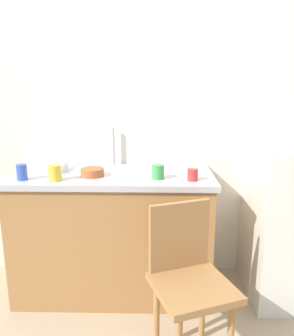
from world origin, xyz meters
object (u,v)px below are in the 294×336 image
at_px(chair, 188,277).
at_px(cup_yellow, 55,173).
at_px(cup_blue, 22,172).
at_px(refrigerator, 289,223).
at_px(cup_green, 158,172).
at_px(cup_red, 193,175).
at_px(terracotta_bowl, 92,172).
at_px(dish_tray, 45,167).

distance_m(chair, cup_yellow, 1.05).
bearing_deg(cup_blue, refrigerator, 5.40).
distance_m(cup_green, cup_blue, 0.89).
xyz_separation_m(refrigerator, cup_red, (-0.72, -0.16, 0.40)).
bearing_deg(cup_blue, cup_red, 0.55).
height_order(chair, terracotta_bowl, terracotta_bowl).
height_order(cup_yellow, cup_red, cup_yellow).
xyz_separation_m(chair, terracotta_bowl, (-0.61, 0.56, 0.44)).
height_order(dish_tray, cup_green, cup_green).
bearing_deg(terracotta_bowl, cup_red, -8.11).
xyz_separation_m(chair, cup_yellow, (-0.83, 0.44, 0.47)).
distance_m(cup_green, cup_red, 0.23).
relative_size(chair, cup_yellow, 8.58).
bearing_deg(terracotta_bowl, cup_blue, -166.43).
distance_m(dish_tray, cup_red, 1.07).
bearing_deg(refrigerator, cup_blue, -174.60).
bearing_deg(cup_blue, terracotta_bowl, 13.57).
xyz_separation_m(dish_tray, cup_green, (0.82, -0.20, 0.02)).
relative_size(terracotta_bowl, cup_green, 1.68).
distance_m(chair, terracotta_bowl, 0.94).
bearing_deg(cup_red, cup_blue, -179.45).
distance_m(cup_red, cup_blue, 1.12).
relative_size(refrigerator, terracotta_bowl, 7.04).
distance_m(terracotta_bowl, cup_green, 0.45).
height_order(cup_red, cup_blue, cup_blue).
distance_m(refrigerator, cup_yellow, 1.68).
height_order(refrigerator, cup_green, refrigerator).
bearing_deg(refrigerator, cup_yellow, -173.35).
bearing_deg(cup_yellow, cup_blue, 176.27).
height_order(dish_tray, cup_red, cup_red).
xyz_separation_m(chair, cup_red, (0.06, 0.47, 0.46)).
xyz_separation_m(terracotta_bowl, cup_yellow, (-0.22, -0.12, 0.03)).
xyz_separation_m(dish_tray, cup_yellow, (0.15, -0.26, 0.03)).
bearing_deg(cup_red, dish_tray, 167.35).
bearing_deg(chair, terracotta_bowl, 116.54).
relative_size(refrigerator, cup_green, 11.81).
relative_size(chair, terracotta_bowl, 5.63).
height_order(terracotta_bowl, cup_blue, cup_blue).
height_order(chair, cup_green, cup_green).
height_order(refrigerator, cup_yellow, refrigerator).
relative_size(refrigerator, cup_yellow, 10.74).
bearing_deg(cup_green, dish_tray, 166.58).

